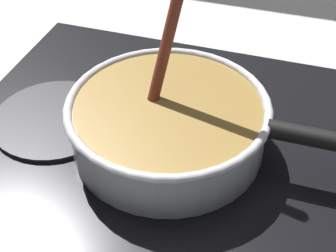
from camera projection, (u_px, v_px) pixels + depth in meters
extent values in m
cube|color=#B7B7BC|center=(173.00, 218.00, 0.58)|extent=(2.40, 1.60, 0.04)
cube|color=black|center=(168.00, 148.00, 0.64)|extent=(0.56, 0.48, 0.01)
torus|color=#592D0C|center=(168.00, 143.00, 0.63)|extent=(0.19, 0.19, 0.01)
cylinder|color=#262628|center=(54.00, 118.00, 0.67)|extent=(0.17, 0.17, 0.01)
cylinder|color=silver|center=(168.00, 126.00, 0.61)|extent=(0.24, 0.24, 0.06)
cylinder|color=olive|center=(168.00, 124.00, 0.61)|extent=(0.23, 0.23, 0.06)
torus|color=silver|center=(168.00, 106.00, 0.59)|extent=(0.25, 0.25, 0.01)
cylinder|color=#EDD88C|center=(163.00, 119.00, 0.59)|extent=(0.04, 0.04, 0.01)
cylinder|color=#E5CC7A|center=(225.00, 88.00, 0.63)|extent=(0.03, 0.03, 0.01)
cylinder|color=#EDD88C|center=(162.00, 98.00, 0.62)|extent=(0.04, 0.04, 0.01)
cylinder|color=beige|center=(122.00, 141.00, 0.56)|extent=(0.04, 0.04, 0.01)
cylinder|color=beige|center=(247.00, 119.00, 0.59)|extent=(0.03, 0.03, 0.01)
cylinder|color=beige|center=(152.00, 162.00, 0.53)|extent=(0.03, 0.03, 0.01)
cube|color=brown|center=(150.00, 111.00, 0.61)|extent=(0.04, 0.05, 0.01)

